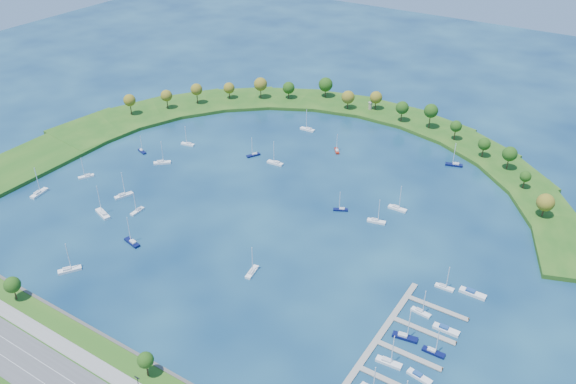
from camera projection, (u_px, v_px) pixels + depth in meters
The scene contains 33 objects.
ground at pixel (273, 201), 271.18m from camera, with size 700.00×700.00×0.00m, color #071E43.
south_shoreline at pixel (54, 377), 182.48m from camera, with size 420.00×43.10×11.60m.
breakwater at pixel (253, 136), 326.86m from camera, with size 286.74×247.64×2.00m.
breakwater_trees at pixel (337, 107), 337.84m from camera, with size 238.52×94.31×14.73m.
harbor_tower at pixel (370, 106), 354.78m from camera, with size 2.60×2.60×4.55m.
dock_system at pixel (388, 363), 188.09m from camera, with size 24.28×82.00×1.60m.
moored_boat_0 at pixel (124, 195), 273.98m from camera, with size 5.41×8.91×12.68m.
moored_boat_1 at pixel (137, 210), 262.87m from camera, with size 2.18×7.33×10.71m.
moored_boat_2 at pixel (337, 150), 312.72m from camera, with size 5.66×6.71×10.15m.
moored_boat_3 at pixel (253, 154), 308.48m from camera, with size 5.33×7.52×10.90m.
moored_boat_4 at pixel (252, 271), 226.37m from camera, with size 3.62×8.39×11.95m.
moored_boat_5 at pixel (103, 213), 260.68m from camera, with size 10.34×5.77×14.65m.
moored_boat_6 at pixel (132, 242), 242.69m from camera, with size 8.92×4.16×12.65m.
moored_boat_7 at pixel (39, 193), 275.67m from camera, with size 4.14×9.81×13.97m.
moored_boat_8 at pixel (86, 176), 289.31m from camera, with size 5.60×7.59×11.10m.
moored_boat_9 at pixel (275, 162), 300.91m from camera, with size 8.79×2.87×12.75m.
moored_boat_10 at pixel (162, 162), 301.33m from camera, with size 8.02×7.61×12.71m.
moored_boat_11 at pixel (188, 144), 319.21m from camera, with size 7.85×3.51×11.15m.
moored_boat_12 at pixel (142, 151), 312.24m from camera, with size 6.94×4.01×9.84m.
moored_boat_13 at pixel (397, 208), 264.57m from camera, with size 8.55×2.42×12.55m.
moored_boat_14 at pixel (376, 221), 255.91m from camera, with size 8.38×4.01×11.87m.
moored_boat_15 at pixel (69, 269), 227.45m from camera, with size 6.90×8.72×12.96m.
moored_boat_16 at pixel (308, 129), 334.92m from camera, with size 8.70×2.72×12.68m.
moored_boat_17 at pixel (454, 164), 299.37m from camera, with size 9.01×4.87×12.76m.
moored_boat_18 at pixel (341, 209), 264.04m from camera, with size 6.67×4.74×9.68m.
docked_boat_4 at pixel (389, 362), 187.79m from camera, with size 8.70×3.03×12.56m.
docked_boat_5 at pixel (419, 377), 183.04m from camera, with size 8.55×3.65×1.69m.
docked_boat_6 at pixel (405, 336), 197.20m from camera, with size 8.90×3.79×12.67m.
docked_boat_7 at pixel (433, 351), 191.58m from camera, with size 7.62×2.21×11.17m.
docked_boat_8 at pixel (421, 312), 207.47m from camera, with size 7.48×2.78×10.75m.
docked_boat_9 at pixel (446, 329), 200.29m from camera, with size 9.10×2.63×1.85m.
docked_boat_10 at pixel (444, 287), 218.84m from camera, with size 7.16×2.22×10.44m.
docked_boat_11 at pixel (472, 293), 215.99m from camera, with size 9.81×2.91×1.99m.
Camera 1 is at (129.05, -188.97, 145.74)m, focal length 36.56 mm.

